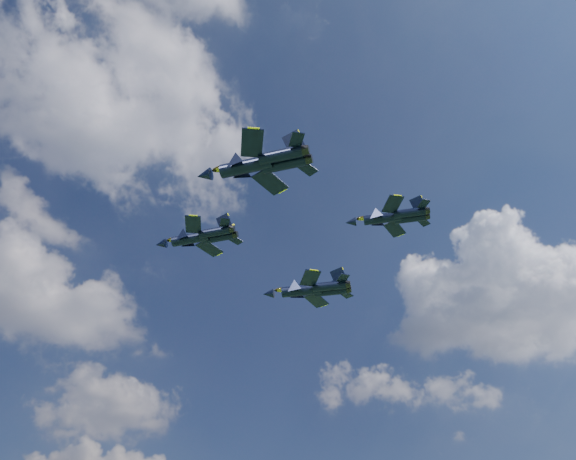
# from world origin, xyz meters

# --- Properties ---
(jet_lead) EXTENTS (14.06, 13.27, 3.72)m
(jet_lead) POSITION_xyz_m (-18.84, 16.78, 60.48)
(jet_lead) COLOR black
(jet_left) EXTENTS (15.85, 15.03, 4.20)m
(jet_left) POSITION_xyz_m (-18.00, -5.90, 58.09)
(jet_left) COLOR black
(jet_right) EXTENTS (16.76, 14.09, 4.24)m
(jet_right) POSITION_xyz_m (4.67, 21.53, 59.13)
(jet_right) COLOR black
(jet_slot) EXTENTS (13.01, 11.13, 3.31)m
(jet_slot) POSITION_xyz_m (6.03, -4.04, 58.68)
(jet_slot) COLOR black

